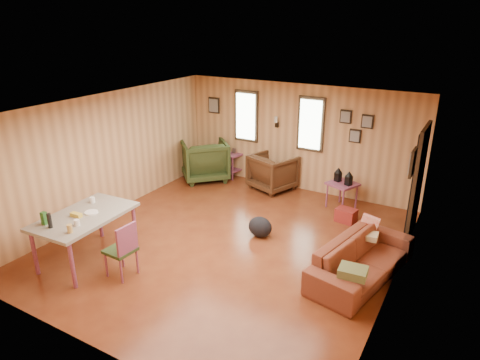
# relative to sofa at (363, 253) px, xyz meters

# --- Properties ---
(room) EXTENTS (5.54, 6.04, 2.44)m
(room) POSITION_rel_sofa_xyz_m (-2.13, 0.17, 0.80)
(room) COLOR brown
(room) RESTS_ON ground
(sofa) EXTENTS (1.02, 2.14, 0.81)m
(sofa) POSITION_rel_sofa_xyz_m (0.00, 0.00, 0.00)
(sofa) COLOR brown
(sofa) RESTS_ON ground
(recliner_brown) EXTENTS (1.11, 1.08, 0.91)m
(recliner_brown) POSITION_rel_sofa_xyz_m (-2.73, 2.56, 0.05)
(recliner_brown) COLOR #452814
(recliner_brown) RESTS_ON ground
(recliner_green) EXTENTS (1.42, 1.42, 1.07)m
(recliner_green) POSITION_rel_sofa_xyz_m (-4.45, 2.32, 0.13)
(recliner_green) COLOR #303F1C
(recliner_green) RESTS_ON ground
(end_table) EXTENTS (0.69, 0.65, 0.75)m
(end_table) POSITION_rel_sofa_xyz_m (-4.01, 2.84, 0.02)
(end_table) COLOR #9B4566
(end_table) RESTS_ON ground
(side_table) EXTENTS (0.69, 0.69, 0.85)m
(side_table) POSITION_rel_sofa_xyz_m (-1.04, 2.32, 0.17)
(side_table) COLOR #9B4566
(side_table) RESTS_ON ground
(cooler) EXTENTS (0.41, 0.33, 0.27)m
(cooler) POSITION_rel_sofa_xyz_m (-0.75, 1.73, -0.27)
(cooler) COLOR maroon
(cooler) RESTS_ON ground
(backpack) EXTENTS (0.50, 0.41, 0.38)m
(backpack) POSITION_rel_sofa_xyz_m (-1.92, 0.37, -0.21)
(backpack) COLOR black
(backpack) RESTS_ON ground
(sofa_pillows) EXTENTS (0.51, 1.62, 0.33)m
(sofa_pillows) POSITION_rel_sofa_xyz_m (-0.02, -0.05, 0.09)
(sofa_pillows) COLOR #586035
(sofa_pillows) RESTS_ON sofa
(dining_table) EXTENTS (1.02, 1.62, 1.04)m
(dining_table) POSITION_rel_sofa_xyz_m (-3.99, -1.73, 0.33)
(dining_table) COLOR gray
(dining_table) RESTS_ON ground
(dining_chair) EXTENTS (0.42, 0.42, 0.89)m
(dining_chair) POSITION_rel_sofa_xyz_m (-3.13, -1.78, 0.10)
(dining_chair) COLOR #303F1C
(dining_chair) RESTS_ON ground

